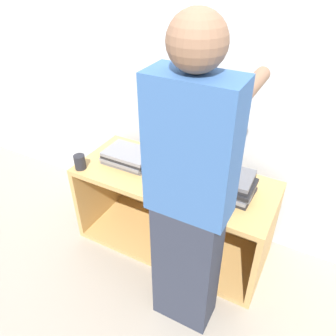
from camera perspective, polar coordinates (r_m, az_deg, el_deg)
ground_plane at (r=2.45m, az=-2.30°, el=-17.06°), size 12.00×12.00×0.00m
wall_back at (r=2.25m, az=5.92°, el=15.73°), size 8.00×0.05×2.40m
cart at (r=2.43m, az=1.69°, el=-6.68°), size 1.37×0.57×0.63m
laptop_open at (r=2.20m, az=1.63°, el=0.22°), size 0.33×0.29×0.24m
laptop_stack_left at (r=2.32m, az=-6.90°, el=1.99°), size 0.34×0.24×0.09m
laptop_stack_right at (r=2.04m, az=10.11°, el=-2.61°), size 0.36×0.25×0.14m
person at (r=1.60m, az=3.85°, el=-5.86°), size 0.40×0.53×1.74m
mug at (r=2.32m, az=-15.10°, el=1.02°), size 0.08×0.08×0.10m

